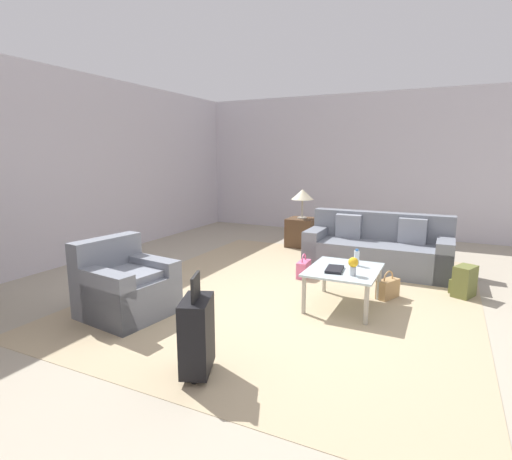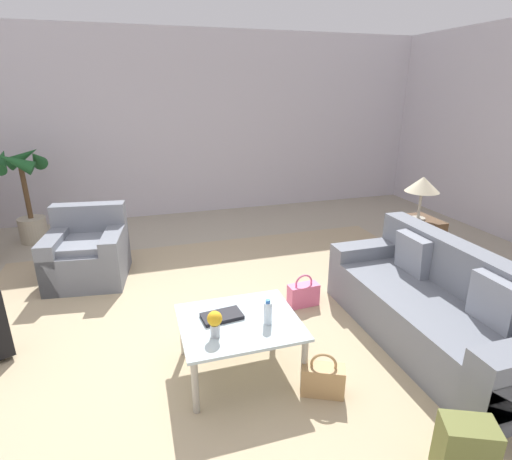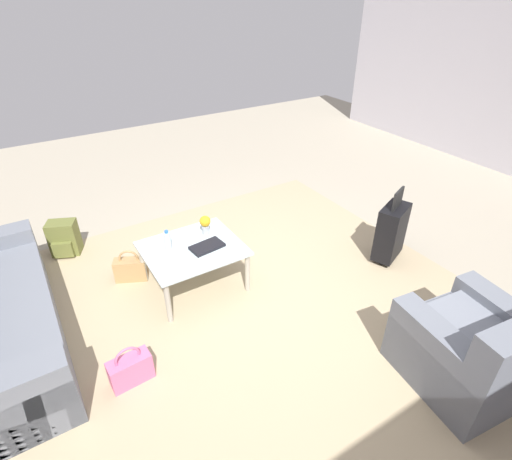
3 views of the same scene
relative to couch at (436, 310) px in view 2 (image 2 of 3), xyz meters
The scene contains 15 objects.
ground_plane 2.29m from the couch, 164.68° to the left, with size 12.00×12.00×0.00m, color #A89E89.
wall_back 5.30m from the couch, 115.18° to the left, with size 10.24×0.12×3.10m, color silver.
area_rug 1.81m from the couch, 153.30° to the left, with size 5.20×4.40×0.01m, color tan.
couch is the anchor object (origin of this frame).
armchair 3.83m from the couch, 143.69° to the left, with size 0.95×0.96×0.85m.
coffee_table 1.80m from the couch, behind, with size 0.92×0.79×0.46m.
water_bottle 1.61m from the couch, behind, with size 0.06×0.06×0.20m.
coffee_table_book 1.93m from the couch, behind, with size 0.31×0.18×0.03m, color black.
flower_vase 2.03m from the couch, behind, with size 0.11×0.11×0.21m.
side_table 1.89m from the couch, 57.76° to the left, with size 0.53×0.53×0.56m, color #513823.
table_lamp 2.02m from the couch, 57.76° to the left, with size 0.43×0.43×0.56m.
handbag_pink 1.28m from the couch, 134.77° to the left, with size 0.33×0.16×0.36m.
handbag_tan 1.33m from the couch, 165.03° to the right, with size 0.35×0.26×0.36m.
backpack_olive 1.43m from the couch, 123.45° to the right, with size 0.36×0.33×0.40m.
potted_palm 5.53m from the couch, 136.40° to the left, with size 0.64×0.64×1.42m.
Camera 2 is at (-0.26, -3.11, 2.18)m, focal length 28.00 mm.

